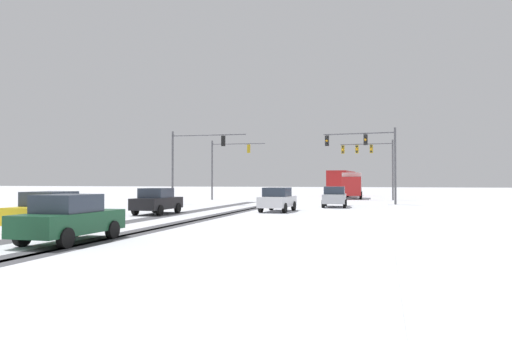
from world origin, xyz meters
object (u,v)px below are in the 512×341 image
object	(u,v)px
traffic_signal_near_left	(193,154)
car_silver_lead	(335,197)
car_yellow_cab_fourth	(51,210)
traffic_signal_near_right	(369,150)
traffic_signal_far_right	(371,156)
box_truck_delivery	(352,185)
car_dark_green_fifth	(70,218)
car_black_third	(157,201)
bus_oncoming	(342,181)
car_white_second	(278,199)
traffic_signal_far_left	(226,159)

from	to	relation	value
traffic_signal_near_left	car_silver_lead	world-z (taller)	traffic_signal_near_left
car_yellow_cab_fourth	traffic_signal_near_right	bearing A→B (deg)	62.17
traffic_signal_far_right	box_truck_delivery	bearing A→B (deg)	122.69
traffic_signal_near_left	car_dark_green_fifth	bearing A→B (deg)	-76.26
car_dark_green_fifth	car_yellow_cab_fourth	bearing A→B (deg)	135.44
traffic_signal_near_left	car_dark_green_fifth	size ratio (longest dim) A/B	1.66
traffic_signal_far_right	car_silver_lead	xyz separation A→B (m)	(-2.44, -15.13, -3.96)
traffic_signal_near_right	car_silver_lead	xyz separation A→B (m)	(-2.60, -3.15, -3.83)
car_silver_lead	car_black_third	world-z (taller)	same
traffic_signal_near_left	bus_oncoming	size ratio (longest dim) A/B	0.62
car_white_second	car_yellow_cab_fourth	size ratio (longest dim) A/B	1.00
traffic_signal_far_right	car_dark_green_fifth	size ratio (longest dim) A/B	1.58
car_black_third	box_truck_delivery	distance (m)	31.25
car_yellow_cab_fourth	box_truck_delivery	xyz separation A→B (m)	(10.02, 39.26, 0.82)
traffic_signal_far_right	traffic_signal_near_left	bearing A→B (deg)	-136.88
traffic_signal_far_left	car_yellow_cab_fourth	world-z (taller)	traffic_signal_far_left
car_silver_lead	traffic_signal_far_right	bearing A→B (deg)	80.82
traffic_signal_far_left	car_dark_green_fifth	world-z (taller)	traffic_signal_far_left
car_white_second	bus_oncoming	distance (m)	33.56
traffic_signal_near_right	car_white_second	xyz separation A→B (m)	(-5.77, -9.64, -3.83)
car_yellow_cab_fourth	traffic_signal_far_left	bearing A→B (deg)	95.31
car_white_second	box_truck_delivery	bearing A→B (deg)	82.55
car_dark_green_fifth	box_truck_delivery	xyz separation A→B (m)	(6.56, 42.68, 0.82)
traffic_signal_far_left	car_dark_green_fifth	size ratio (longest dim) A/B	1.58
traffic_signal_far_right	car_white_second	distance (m)	22.69
car_white_second	car_dark_green_fifth	bearing A→B (deg)	-100.57
car_black_third	car_dark_green_fifth	xyz separation A→B (m)	(3.48, -13.09, 0.00)
traffic_signal_far_right	car_yellow_cab_fourth	bearing A→B (deg)	-109.09
car_yellow_cab_fourth	box_truck_delivery	distance (m)	40.53
car_silver_lead	traffic_signal_near_left	bearing A→B (deg)	175.02
car_dark_green_fifth	traffic_signal_far_left	bearing A→B (deg)	100.36
traffic_signal_near_right	car_silver_lead	bearing A→B (deg)	-129.50
box_truck_delivery	car_yellow_cab_fourth	bearing A→B (deg)	-104.32
bus_oncoming	box_truck_delivery	distance (m)	8.49
car_silver_lead	car_white_second	xyz separation A→B (m)	(-3.17, -6.49, 0.00)
traffic_signal_far_left	car_yellow_cab_fourth	distance (m)	31.99
traffic_signal_far_left	car_yellow_cab_fourth	size ratio (longest dim) A/B	1.55
car_white_second	car_black_third	size ratio (longest dim) A/B	1.01
traffic_signal_far_right	car_black_third	bearing A→B (deg)	-115.43
traffic_signal_far_left	traffic_signal_near_right	world-z (taller)	same
traffic_signal_near_left	car_black_third	xyz separation A→B (m)	(2.64, -11.94, -3.66)
car_dark_green_fifth	box_truck_delivery	world-z (taller)	box_truck_delivery
traffic_signal_near_right	bus_oncoming	bearing A→B (deg)	100.30
traffic_signal_near_left	traffic_signal_near_right	world-z (taller)	same
traffic_signal_near_right	car_white_second	distance (m)	11.87
traffic_signal_far_right	car_silver_lead	size ratio (longest dim) A/B	1.55
traffic_signal_near_right	car_dark_green_fifth	world-z (taller)	traffic_signal_near_right
traffic_signal_far_right	car_silver_lead	bearing A→B (deg)	-99.18
bus_oncoming	car_white_second	bearing A→B (deg)	-92.44
car_yellow_cab_fourth	car_silver_lead	bearing A→B (deg)	64.25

